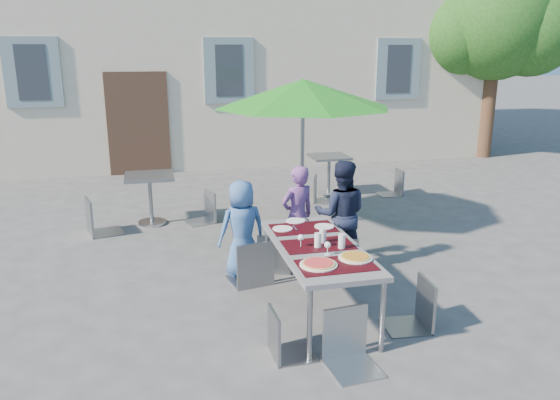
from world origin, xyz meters
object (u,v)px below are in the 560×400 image
object	(u,v)px
child_2	(341,214)
cafe_table_0	(150,190)
bg_chair_r_0	(204,189)
cafe_table_1	(329,168)
chair_3	(284,306)
bg_chair_l_1	(321,173)
chair_1	(275,229)
patio_umbrella	(303,95)
dining_table	(318,250)
pizza_near_left	(318,264)
chair_0	(252,235)
child_1	(297,216)
bg_chair_r_1	(395,167)
bg_chair_l_0	(95,194)
child_0	(242,229)
chair_2	(342,231)
chair_5	(351,306)
chair_4	(418,275)
pizza_near_right	(355,257)

from	to	relation	value
child_2	cafe_table_0	xyz separation A→B (m)	(-2.29, 2.32, -0.13)
bg_chair_r_0	cafe_table_1	distance (m)	2.71
chair_3	bg_chair_l_1	xyz separation A→B (m)	(1.87, 4.84, 0.03)
chair_1	patio_umbrella	size ratio (longest dim) A/B	0.36
dining_table	pizza_near_left	bearing A→B (deg)	-107.15
pizza_near_left	bg_chair_r_0	bearing A→B (deg)	99.37
child_2	chair_0	xyz separation A→B (m)	(-1.18, -0.29, -0.08)
child_1	bg_chair_r_1	distance (m)	3.97
chair_0	bg_chair_l_0	distance (m)	2.98
child_0	cafe_table_0	xyz separation A→B (m)	(-1.05, 2.31, -0.03)
child_1	bg_chair_r_0	distance (m)	2.30
chair_2	child_0	bearing A→B (deg)	166.19
patio_umbrella	bg_chair_l_0	distance (m)	3.36
chair_5	bg_chair_r_0	xyz separation A→B (m)	(-0.80, 4.39, -0.02)
bg_chair_l_0	chair_3	bearing A→B (deg)	-64.24
chair_4	cafe_table_0	xyz separation A→B (m)	(-2.49, 3.99, 0.01)
chair_4	chair_5	distance (m)	0.99
bg_chair_r_0	chair_3	bearing A→B (deg)	-86.19
chair_2	chair_4	distance (m)	1.43
bg_chair_r_1	child_1	bearing A→B (deg)	-132.60
patio_umbrella	bg_chair_r_1	distance (m)	3.09
chair_2	bg_chair_r_1	distance (m)	4.04
pizza_near_right	bg_chair_r_1	distance (m)	5.36
child_1	child_2	xyz separation A→B (m)	(0.51, -0.16, 0.04)
child_1	child_2	size ratio (longest dim) A/B	0.95
bg_chair_l_1	cafe_table_1	bearing A→B (deg)	56.30
cafe_table_1	bg_chair_r_0	bearing A→B (deg)	-154.76
bg_chair_l_1	bg_chair_l_0	bearing A→B (deg)	-165.94
bg_chair_l_0	chair_2	bearing A→B (deg)	-37.33
dining_table	chair_0	bearing A→B (deg)	121.07
chair_0	patio_umbrella	size ratio (longest dim) A/B	0.40
bg_chair_r_0	chair_0	bearing A→B (deg)	-83.51
dining_table	bg_chair_l_0	distance (m)	3.99
chair_0	chair_3	size ratio (longest dim) A/B	1.21
pizza_near_left	chair_2	size ratio (longest dim) A/B	0.37
child_1	child_2	bearing A→B (deg)	143.43
child_0	bg_chair_l_1	size ratio (longest dim) A/B	1.32
chair_2	chair_5	bearing A→B (deg)	-107.40
bg_chair_l_0	dining_table	bearing A→B (deg)	-52.67
child_2	chair_0	distance (m)	1.22
pizza_near_left	bg_chair_l_0	world-z (taller)	bg_chair_l_0
child_1	chair_1	distance (m)	0.36
chair_3	bg_chair_l_0	bearing A→B (deg)	115.76
child_0	chair_1	xyz separation A→B (m)	(0.41, 0.01, -0.05)
chair_1	bg_chair_r_0	world-z (taller)	chair_1
patio_umbrella	cafe_table_1	distance (m)	2.61
child_2	chair_2	world-z (taller)	child_2
chair_0	cafe_table_0	xyz separation A→B (m)	(-1.11, 2.62, -0.05)
chair_2	chair_3	size ratio (longest dim) A/B	1.12
pizza_near_left	chair_5	bearing A→B (deg)	-72.00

